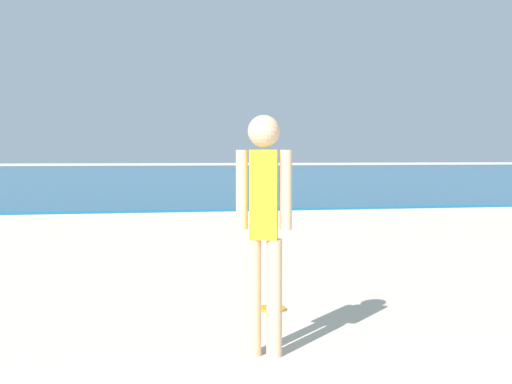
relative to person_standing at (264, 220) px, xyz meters
The scene contains 3 objects.
water 41.15m from the person_standing, 88.97° to the left, with size 160.00×60.00×0.06m, color #14567F.
person_standing is the anchor object (origin of this frame).
frisbee 1.61m from the person_standing, 75.52° to the left, with size 0.24×0.24×0.03m, color orange.
Camera 1 is at (-1.58, -0.39, 1.40)m, focal length 44.77 mm.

